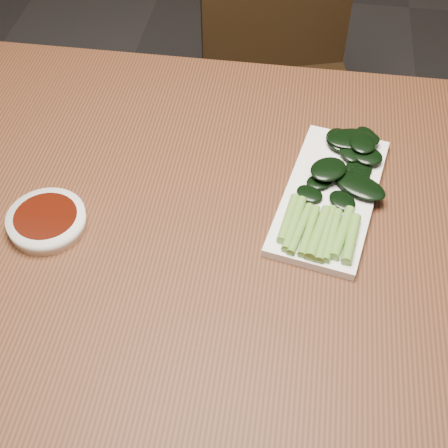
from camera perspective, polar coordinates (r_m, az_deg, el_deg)
ground at (r=1.57m, az=-0.97°, el=-17.89°), size 6.00×6.00×0.00m
table at (r=0.98m, az=-1.48°, el=-2.17°), size 1.40×0.80×0.75m
chair_far at (r=1.64m, az=5.33°, el=13.25°), size 0.48×0.48×0.89m
sauce_bowl at (r=0.94m, az=-15.90°, el=0.30°), size 0.11×0.11×0.02m
serving_plate at (r=0.96m, az=9.67°, el=2.61°), size 0.18×0.30×0.01m
gai_lan at (r=0.96m, az=10.54°, el=3.80°), size 0.16×0.29×0.02m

